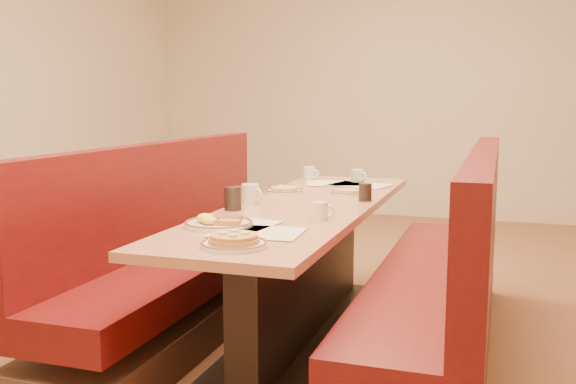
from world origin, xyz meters
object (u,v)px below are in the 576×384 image
(coffee_mug_d, at_px, (310,173))
(booth_left, at_px, (181,265))
(booth_right, at_px, (445,289))
(coffee_mug_a, at_px, (320,211))
(diner_table, at_px, (304,274))
(eggs_plate, at_px, (218,223))
(soda_tumbler_mid, at_px, (365,192))
(coffee_mug_b, at_px, (251,193))
(soda_tumbler_near, at_px, (233,198))
(coffee_mug_c, at_px, (358,176))
(pancake_plate, at_px, (234,242))

(coffee_mug_d, bearing_deg, booth_left, -96.05)
(booth_right, distance_m, coffee_mug_a, 0.80)
(diner_table, distance_m, booth_right, 0.73)
(eggs_plate, height_order, coffee_mug_a, coffee_mug_a)
(soda_tumbler_mid, bearing_deg, coffee_mug_b, -154.24)
(soda_tumbler_near, bearing_deg, coffee_mug_c, 74.19)
(diner_table, xyz_separation_m, booth_right, (0.73, 0.00, -0.01))
(coffee_mug_b, height_order, soda_tumbler_near, soda_tumbler_near)
(diner_table, height_order, coffee_mug_d, coffee_mug_d)
(coffee_mug_b, distance_m, coffee_mug_d, 1.05)
(soda_tumbler_near, relative_size, soda_tumbler_mid, 1.21)
(coffee_mug_a, bearing_deg, diner_table, 106.19)
(booth_left, distance_m, soda_tumbler_near, 0.70)
(diner_table, height_order, booth_right, booth_right)
(diner_table, bearing_deg, coffee_mug_b, -167.63)
(pancake_plate, height_order, soda_tumbler_mid, soda_tumbler_mid)
(booth_left, distance_m, coffee_mug_c, 1.33)
(diner_table, bearing_deg, coffee_mug_a, -63.97)
(diner_table, distance_m, coffee_mug_a, 0.62)
(diner_table, bearing_deg, soda_tumbler_mid, 36.58)
(soda_tumbler_mid, bearing_deg, booth_right, -24.68)
(coffee_mug_b, relative_size, soda_tumbler_mid, 1.34)
(booth_left, bearing_deg, pancake_plate, -53.09)
(coffee_mug_a, bearing_deg, pancake_plate, -113.84)
(coffee_mug_a, distance_m, soda_tumbler_near, 0.50)
(pancake_plate, bearing_deg, booth_right, 56.47)
(pancake_plate, height_order, eggs_plate, eggs_plate)
(coffee_mug_b, relative_size, coffee_mug_c, 1.16)
(coffee_mug_c, bearing_deg, coffee_mug_b, -84.70)
(coffee_mug_b, height_order, coffee_mug_d, coffee_mug_b)
(diner_table, distance_m, soda_tumbler_mid, 0.55)
(booth_left, bearing_deg, coffee_mug_c, 49.97)
(coffee_mug_c, xyz_separation_m, coffee_mug_d, (-0.34, 0.03, 0.00))
(pancake_plate, bearing_deg, coffee_mug_d, 98.75)
(coffee_mug_d, relative_size, soda_tumbler_near, 1.02)
(booth_left, xyz_separation_m, pancake_plate, (0.78, -1.04, 0.41))
(soda_tumbler_mid, bearing_deg, eggs_plate, -116.46)
(booth_left, height_order, coffee_mug_b, booth_left)
(soda_tumbler_near, bearing_deg, booth_left, 147.27)
(pancake_plate, xyz_separation_m, soda_tumbler_mid, (0.23, 1.24, 0.03))
(booth_left, height_order, soda_tumbler_near, booth_left)
(diner_table, relative_size, coffee_mug_b, 19.38)
(booth_right, bearing_deg, booth_left, 180.00)
(coffee_mug_b, xyz_separation_m, soda_tumbler_near, (-0.00, -0.23, 0.01))
(diner_table, height_order, coffee_mug_a, coffee_mug_a)
(pancake_plate, distance_m, coffee_mug_c, 2.00)
(soda_tumbler_near, bearing_deg, eggs_plate, -75.49)
(booth_right, relative_size, coffee_mug_c, 22.47)
(coffee_mug_b, relative_size, coffee_mug_d, 1.09)
(diner_table, height_order, coffee_mug_c, coffee_mug_c)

